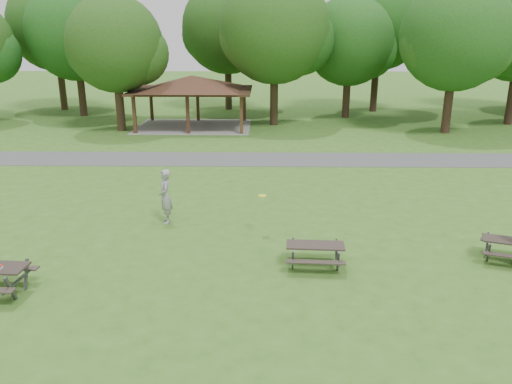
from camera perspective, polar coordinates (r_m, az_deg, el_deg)
The scene contains 15 objects.
ground at distance 14.64m, azimuth -4.24°, elevation -9.65°, with size 160.00×160.00×0.00m, color #33601B.
asphalt_path at distance 27.79m, azimuth -1.71°, elevation 3.78°, with size 120.00×3.20×0.02m, color #444446.
pavilion at distance 37.49m, azimuth -7.30°, elevation 12.02°, with size 8.60×7.01×3.76m.
tree_row_c at distance 44.63m, azimuth -19.78°, elevation 16.54°, with size 8.19×7.80×10.67m.
tree_row_d at distance 36.91m, azimuth -15.67°, elevation 15.66°, with size 6.93×6.60×9.27m.
tree_row_e at distance 37.97m, azimuth 2.31°, elevation 17.84°, with size 8.40×8.00×11.02m.
tree_row_f at distance 42.02m, azimuth 10.72°, elevation 16.27°, with size 7.35×7.00×9.55m.
tree_row_g at distance 37.23m, azimuth 21.97°, elevation 15.94°, with size 7.77×7.40×10.25m.
tree_deep_a at distance 48.97m, azimuth -21.83°, elevation 17.05°, with size 8.40×8.00×11.38m.
tree_deep_b at distance 46.07m, azimuth -3.15°, elevation 17.95°, with size 8.40×8.00×11.13m.
tree_deep_c at distance 46.03m, azimuth 14.00°, elevation 18.17°, with size 8.82×8.40×11.90m.
picnic_table_middle at distance 15.08m, azimuth 6.77°, elevation -6.56°, with size 1.80×1.48×0.75m.
picnic_table_far at distance 17.16m, azimuth 27.20°, elevation -5.45°, with size 2.03×1.83×0.73m.
frisbee_in_flight at distance 17.06m, azimuth 0.73°, elevation -0.42°, with size 0.35×0.35×0.02m.
frisbee_thrower at distance 18.52m, azimuth -10.32°, elevation -0.51°, with size 0.74×0.48×2.02m, color gray.
Camera 1 is at (1.29, -12.94, 6.73)m, focal length 35.00 mm.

